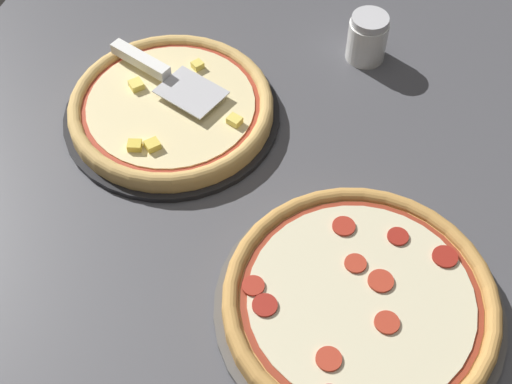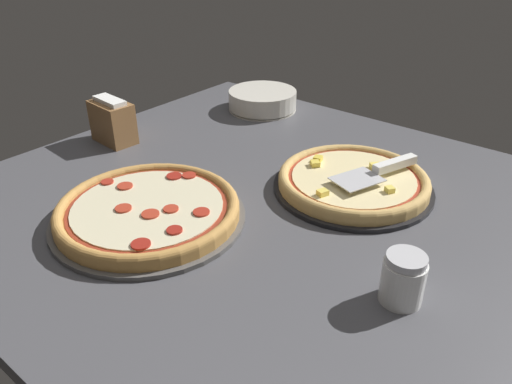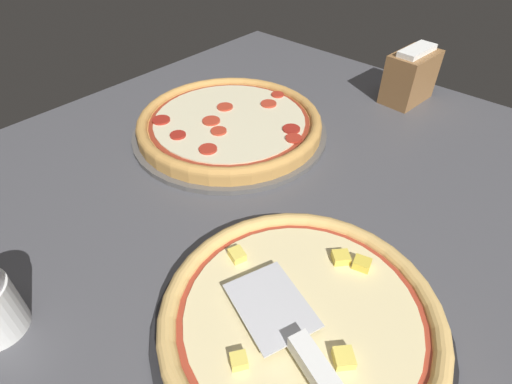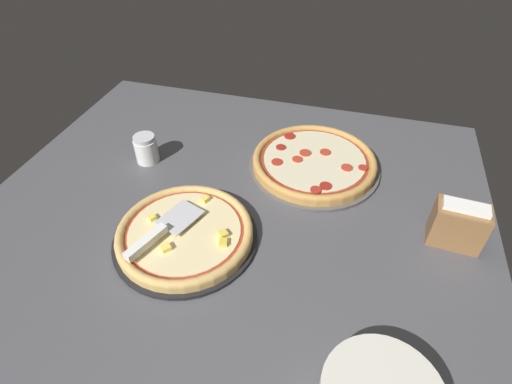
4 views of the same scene
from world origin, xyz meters
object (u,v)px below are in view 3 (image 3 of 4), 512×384
at_px(pizza_front, 301,316).
at_px(serving_spatula, 312,362).
at_px(pizza_back, 230,122).
at_px(napkin_holder, 410,76).

height_order(pizza_front, serving_spatula, serving_spatula).
distance_m(pizza_back, serving_spatula, 0.54).
relative_size(pizza_front, pizza_back, 0.91).
xyz_separation_m(pizza_front, serving_spatula, (-0.05, -0.05, 0.03)).
bearing_deg(napkin_holder, pizza_back, 152.03).
bearing_deg(serving_spatula, pizza_front, 43.79).
height_order(serving_spatula, napkin_holder, napkin_holder).
relative_size(pizza_back, napkin_holder, 2.94).
distance_m(serving_spatula, napkin_holder, 0.74).
height_order(pizza_front, pizza_back, pizza_front).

